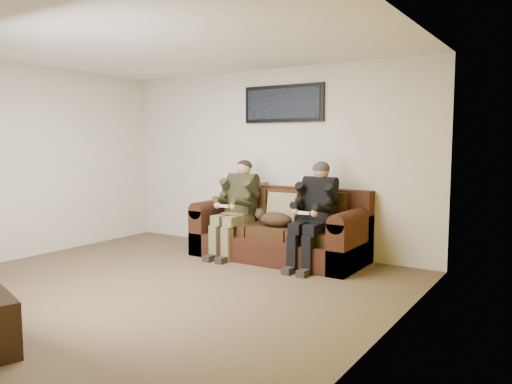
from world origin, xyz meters
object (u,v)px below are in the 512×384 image
Objects in this scene: sofa at (281,232)px; framed_poster at (283,104)px; person_left at (237,202)px; cat at (274,219)px; person_right at (315,208)px.

sofa is 1.80m from framed_poster.
person_left is (-0.59, -0.19, 0.39)m from sofa.
cat is (0.61, -0.02, -0.18)m from person_left.
person_left is 2.00× the size of cat.
framed_poster is (-0.79, 0.58, 1.35)m from person_right.
person_left is 1.52m from framed_poster.
framed_poster is at bearing 55.74° from person_left.
framed_poster reaches higher than person_right.
framed_poster is at bearing 109.81° from cat.
person_right reaches higher than sofa.
sofa is 0.74m from person_right.
framed_poster is at bearing 143.99° from person_right.
framed_poster reaches higher than sofa.
cat is 1.67m from framed_poster.
person_left is at bearing -179.98° from person_right.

